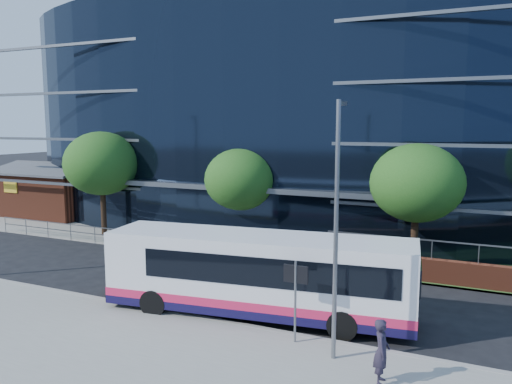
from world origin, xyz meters
The scene contains 16 objects.
ground centered at (0.00, 0.00, 0.00)m, with size 200.00×200.00×0.00m, color black.
pavement_near centered at (0.00, -5.00, 0.07)m, with size 80.00×8.00×0.15m, color gray.
kerb centered at (0.00, -1.00, 0.08)m, with size 80.00×0.25×0.16m, color gray.
yellow_line_outer centered at (0.00, -0.80, 0.01)m, with size 80.00×0.08×0.01m, color gold.
yellow_line_inner centered at (0.00, -0.65, 0.01)m, with size 80.00×0.08×0.01m, color gold.
far_forecourt centered at (-6.00, 11.00, 0.05)m, with size 50.00×8.00×0.10m, color gray.
glass_office centered at (-4.00, 20.85, 8.00)m, with size 44.00×23.10×16.00m.
brick_pavilion centered at (-22.00, 13.50, 1.94)m, with size 8.60×6.66×4.40m.
guard_railings centered at (-8.00, 7.00, 0.82)m, with size 24.00×0.05×1.10m.
street_sign centered at (4.50, -1.59, 2.15)m, with size 0.85×0.09×2.80m.
tree_far_a centered at (-13.00, 9.00, 4.86)m, with size 4.95×4.95×6.98m.
tree_far_b centered at (-3.00, 9.50, 4.21)m, with size 4.29×4.29×6.05m.
tree_far_c centered at (7.00, 9.00, 4.54)m, with size 4.62×4.62×6.51m.
streetlight_east centered at (6.00, -2.17, 4.44)m, with size 0.15×0.77×8.00m.
city_bus centered at (2.37, 0.31, 1.71)m, with size 12.13×4.20×3.22m.
pedestrian centered at (7.64, -3.12, 1.09)m, with size 0.68×0.45×1.88m, color #251F2F.
Camera 1 is at (9.94, -16.67, 7.41)m, focal length 35.00 mm.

